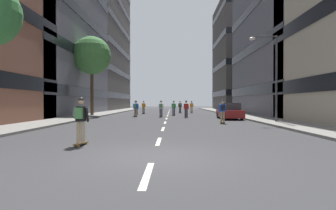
{
  "coord_description": "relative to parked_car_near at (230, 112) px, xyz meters",
  "views": [
    {
      "loc": [
        0.55,
        -7.88,
        1.6
      ],
      "look_at": [
        0.0,
        26.94,
        1.22
      ],
      "focal_mm": 28.59,
      "sensor_mm": 36.0,
      "label": 1
    }
  ],
  "objects": [
    {
      "name": "skater_0",
      "position": [
        -1.62,
        -5.17,
        0.32
      ],
      "size": [
        0.54,
        0.91,
        1.78
      ],
      "color": "brown",
      "rests_on": "ground_plane"
    },
    {
      "name": "street_tree_mid",
      "position": [
        -14.68,
        5.37,
        6.24
      ],
      "size": [
        4.35,
        4.35,
        9.01
      ],
      "color": "#4C3823",
      "rests_on": "sidewalk_left"
    },
    {
      "name": "building_right_far",
      "position": [
        10.79,
        31.19,
        10.59
      ],
      "size": [
        13.13,
        16.5,
        22.39
      ],
      "color": "#4C4744",
      "rests_on": "ground_plane"
    },
    {
      "name": "skater_6",
      "position": [
        -4.25,
        14.17,
        0.32
      ],
      "size": [
        0.56,
        0.92,
        1.78
      ],
      "color": "brown",
      "rests_on": "ground_plane"
    },
    {
      "name": "skater_5",
      "position": [
        -9.35,
        11.24,
        0.29
      ],
      "size": [
        0.57,
        0.92,
        1.78
      ],
      "color": "brown",
      "rests_on": "ground_plane"
    },
    {
      "name": "lane_markings",
      "position": [
        -5.97,
        5.58,
        -0.7
      ],
      "size": [
        0.16,
        52.2,
        0.01
      ],
      "color": "silver",
      "rests_on": "ground_plane"
    },
    {
      "name": "skater_4",
      "position": [
        -8.79,
        -15.53,
        0.32
      ],
      "size": [
        0.55,
        0.92,
        1.78
      ],
      "color": "brown",
      "rests_on": "ground_plane"
    },
    {
      "name": "skater_8",
      "position": [
        -5.24,
        6.65,
        0.32
      ],
      "size": [
        0.57,
        0.92,
        1.78
      ],
      "color": "brown",
      "rests_on": "ground_plane"
    },
    {
      "name": "building_left_mid",
      "position": [
        -22.73,
        8.08,
        11.06
      ],
      "size": [
        13.13,
        22.42,
        23.34
      ],
      "color": "slate",
      "rests_on": "ground_plane"
    },
    {
      "name": "ground_plane",
      "position": [
        -5.97,
        6.02,
        -0.7
      ],
      "size": [
        140.67,
        140.67,
        0.0
      ],
      "primitive_type": "plane",
      "color": "#333335"
    },
    {
      "name": "skater_2",
      "position": [
        -6.63,
        3.4,
        0.32
      ],
      "size": [
        0.55,
        0.92,
        1.78
      ],
      "color": "brown",
      "rests_on": "ground_plane"
    },
    {
      "name": "skater_1",
      "position": [
        -9.44,
        3.84,
        0.32
      ],
      "size": [
        0.55,
        0.91,
        1.78
      ],
      "color": "brown",
      "rests_on": "ground_plane"
    },
    {
      "name": "sidewalk_right",
      "position": [
        2.74,
        8.95,
        -0.63
      ],
      "size": [
        3.09,
        64.47,
        0.14
      ],
      "primitive_type": "cube",
      "color": "gray",
      "rests_on": "ground_plane"
    },
    {
      "name": "streetlamp_right",
      "position": [
        2.07,
        -5.03,
        3.44
      ],
      "size": [
        2.13,
        0.3,
        6.5
      ],
      "color": "#3F3F44",
      "rests_on": "sidewalk_right"
    },
    {
      "name": "sidewalk_left",
      "position": [
        -14.68,
        8.95,
        -0.63
      ],
      "size": [
        3.09,
        64.47,
        0.14
      ],
      "primitive_type": "cube",
      "color": "gray",
      "rests_on": "ground_plane"
    },
    {
      "name": "building_left_far",
      "position": [
        -22.73,
        31.19,
        16.3
      ],
      "size": [
        13.13,
        23.92,
        33.82
      ],
      "color": "#4C4744",
      "rests_on": "ground_plane"
    },
    {
      "name": "skater_9",
      "position": [
        -2.53,
        14.54,
        0.29
      ],
      "size": [
        0.57,
        0.92,
        1.78
      ],
      "color": "brown",
      "rests_on": "ground_plane"
    },
    {
      "name": "skater_7",
      "position": [
        -9.55,
        5.28,
        0.32
      ],
      "size": [
        0.53,
        0.9,
        1.78
      ],
      "color": "brown",
      "rests_on": "ground_plane"
    },
    {
      "name": "parked_car_near",
      "position": [
        0.0,
        0.0,
        0.0
      ],
      "size": [
        1.82,
        4.4,
        1.52
      ],
      "color": "maroon",
      "rests_on": "ground_plane"
    },
    {
      "name": "skater_3",
      "position": [
        -3.97,
        2.48,
        0.32
      ],
      "size": [
        0.57,
        0.92,
        1.78
      ],
      "color": "brown",
      "rests_on": "ground_plane"
    }
  ]
}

